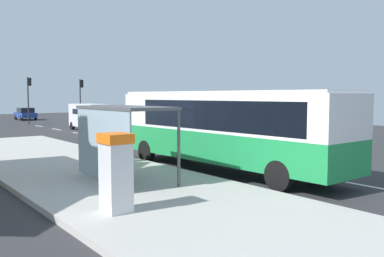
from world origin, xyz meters
The scene contains 20 objects.
ground_plane centered at (0.00, 14.00, -0.02)m, with size 56.00×92.00×0.04m, color #2D2D30.
sidewalk_platform centered at (-6.40, 2.00, 0.09)m, with size 6.20×30.00×0.18m, color #ADAAA3.
lane_stripe_seg_0 centered at (0.25, -6.00, 0.01)m, with size 0.16×2.20×0.01m, color silver.
lane_stripe_seg_1 centered at (0.25, -1.00, 0.01)m, with size 0.16×2.20×0.01m, color silver.
lane_stripe_seg_2 centered at (0.25, 4.00, 0.01)m, with size 0.16×2.20×0.01m, color silver.
lane_stripe_seg_3 centered at (0.25, 9.00, 0.01)m, with size 0.16×2.20×0.01m, color silver.
lane_stripe_seg_4 centered at (0.25, 14.00, 0.01)m, with size 0.16×2.20×0.01m, color silver.
lane_stripe_seg_5 centered at (0.25, 19.00, 0.01)m, with size 0.16×2.20×0.01m, color silver.
lane_stripe_seg_6 centered at (0.25, 24.00, 0.01)m, with size 0.16×2.20×0.01m, color silver.
lane_stripe_seg_7 centered at (0.25, 29.00, 0.01)m, with size 0.16×2.20×0.01m, color silver.
bus centered at (-1.71, -0.62, 1.84)m, with size 2.89×11.09×3.21m.
white_van centered at (2.20, 21.02, 1.34)m, with size 2.12×5.24×2.30m.
sedan_near centered at (2.30, 40.79, 0.79)m, with size 1.98×4.46×1.52m.
ticket_machine centered at (-8.16, -3.91, 1.17)m, with size 0.66×0.76×1.94m.
recycling_bin_yellow centered at (-4.20, 2.91, 0.66)m, with size 0.52×0.52×0.95m, color yellow.
recycling_bin_blue centered at (-4.20, 3.61, 0.66)m, with size 0.52×0.52×0.95m, color blue.
recycling_bin_orange centered at (-4.20, 4.31, 0.66)m, with size 0.52×0.52×0.95m, color orange.
traffic_light_near_side centered at (5.50, 30.92, 3.22)m, with size 0.49×0.28×4.83m.
traffic_light_median centered at (0.40, 32.52, 3.31)m, with size 0.49×0.28×4.98m.
bus_shelter centered at (-6.41, -0.60, 2.10)m, with size 1.80×4.00×2.50m.
Camera 1 is at (-12.82, -13.04, 3.04)m, focal length 39.02 mm.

